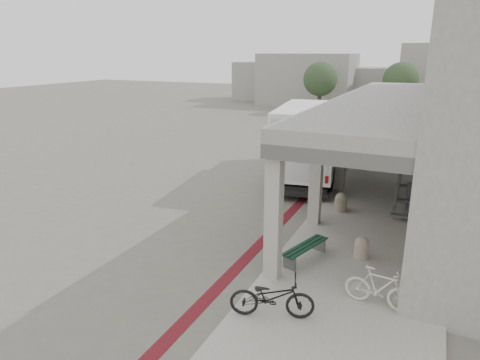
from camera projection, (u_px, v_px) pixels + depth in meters
The scene contains 14 objects.
ground at pixel (251, 221), 15.00m from camera, with size 120.00×120.00×0.00m, color #605D52.
bike_lane_stripe at pixel (296, 207), 16.34m from camera, with size 0.35×40.00×0.01m, color #5D121A.
sidewalk at pixel (369, 239), 13.38m from camera, with size 4.40×28.00×0.12m, color #9D978C.
transit_building at pixel (478, 119), 15.19m from camera, with size 7.60×17.00×7.00m.
distant_backdrop at pixel (358, 80), 46.56m from camera, with size 28.00×10.00×6.50m.
tree_left at pixel (320, 79), 40.43m from camera, with size 3.20×3.20×4.80m.
tree_mid at pixel (400, 80), 39.36m from camera, with size 3.20×3.20×4.80m.
fedex_truck at pixel (311, 139), 19.82m from camera, with size 3.58×8.28×3.42m.
bench at pixel (305, 249), 11.88m from camera, with size 0.89×1.81×0.42m.
bollard_near at pixel (362, 247), 11.97m from camera, with size 0.42×0.42×0.63m.
bollard_far at pixel (341, 202), 15.53m from camera, with size 0.45×0.45×0.68m.
utility_cabinet at pixel (412, 196), 15.73m from camera, with size 0.42×0.56×0.93m, color slate.
bicycle_black at pixel (272, 297), 9.25m from camera, with size 0.64×1.84×0.97m, color black.
bicycle_cream at pixel (379, 288), 9.62m from camera, with size 0.44×1.57×0.94m, color beige.
Camera 1 is at (5.49, -12.83, 5.69)m, focal length 32.00 mm.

